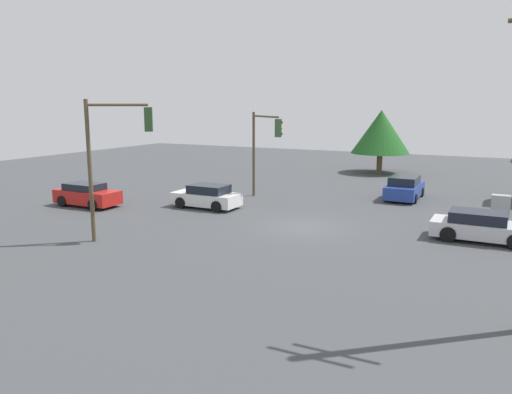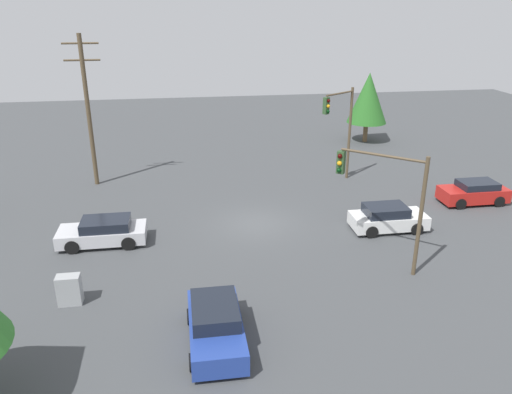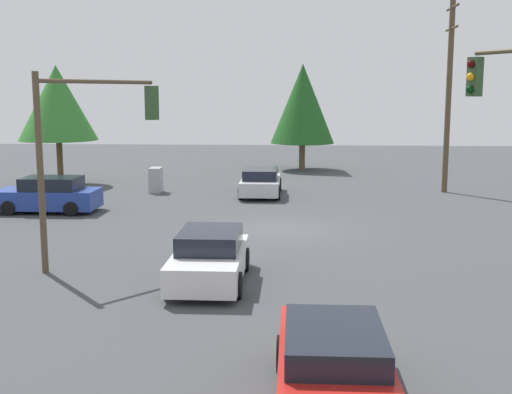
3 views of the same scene
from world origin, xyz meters
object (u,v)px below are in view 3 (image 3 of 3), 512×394
Objects in this scene: sedan_white at (210,258)px; electrical_cabinet at (156,180)px; traffic_signal_main at (92,133)px; sedan_red at (333,367)px; sedan_silver at (261,182)px; sedan_blue at (49,195)px.

sedan_white is 16.29m from electrical_cabinet.
traffic_signal_main reaches higher than electrical_cabinet.
sedan_white is 5.22m from traffic_signal_main.
sedan_red is at bearing 113.01° from sedan_white.
sedan_white is 0.72× the size of traffic_signal_main.
electrical_cabinet is (13.61, 1.13, -3.20)m from traffic_signal_main.
sedan_silver is 1.02× the size of sedan_blue.
electrical_cabinet is (22.27, 7.64, -0.04)m from sedan_red.
traffic_signal_main reaches higher than sedan_silver.
sedan_silver is 10.08m from sedan_blue.
sedan_white is at bearing 113.01° from sedan_red.
electrical_cabinet is at bearing 45.55° from traffic_signal_main.
sedan_silver is 21.73m from sedan_red.
sedan_blue is at bearing -150.17° from sedan_silver.
traffic_signal_main is 14.02m from electrical_cabinet.
sedan_red reaches higher than sedan_silver.
sedan_blue is 3.34× the size of electrical_cabinet.
sedan_red is at bearing -102.32° from traffic_signal_main.
sedan_white is (-14.91, 0.58, 0.01)m from sedan_silver.
electrical_cabinet is at bearing 108.93° from sedan_red.
sedan_red is 23.54m from electrical_cabinet.
traffic_signal_main is 4.36× the size of electrical_cabinet.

